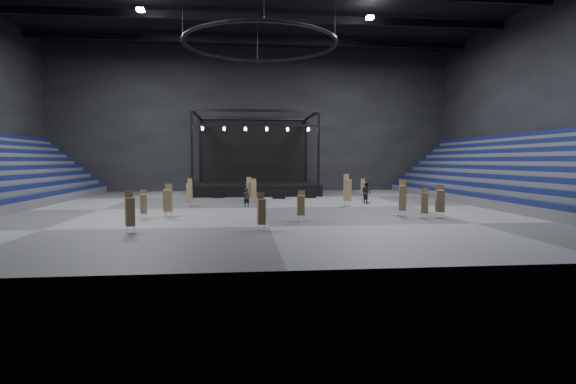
{
  "coord_description": "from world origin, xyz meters",
  "views": [
    {
      "loc": [
        -1.56,
        -36.18,
        3.8
      ],
      "look_at": [
        2.0,
        -2.0,
        1.4
      ],
      "focal_mm": 28.0,
      "sensor_mm": 36.0,
      "label": 1
    }
  ],
  "objects": [
    {
      "name": "chair_stack_0",
      "position": [
        10.31,
        6.4,
        1.1
      ],
      "size": [
        0.59,
        0.59,
        2.07
      ],
      "rotation": [
        0.0,
        0.0,
        0.38
      ],
      "color": "silver",
      "rests_on": "floor"
    },
    {
      "name": "chair_stack_5",
      "position": [
        -6.44,
        -5.44,
        1.1
      ],
      "size": [
        0.47,
        0.47,
        2.08
      ],
      "rotation": [
        0.0,
        0.0,
        -0.02
      ],
      "color": "silver",
      "rests_on": "floor"
    },
    {
      "name": "bleachers_right",
      "position": [
        22.94,
        0.0,
        1.73
      ],
      "size": [
        7.2,
        40.0,
        6.4
      ],
      "color": "#4A4A4D",
      "rests_on": "floor"
    },
    {
      "name": "chair_stack_3",
      "position": [
        11.52,
        -7.82,
        1.18
      ],
      "size": [
        0.59,
        0.59,
        2.21
      ],
      "rotation": [
        0.0,
        0.0,
        -0.19
      ],
      "color": "silver",
      "rests_on": "floor"
    },
    {
      "name": "chair_stack_10",
      "position": [
        -7.92,
        -6.24,
        1.01
      ],
      "size": [
        0.51,
        0.51,
        1.9
      ],
      "rotation": [
        0.0,
        0.0,
        0.23
      ],
      "color": "silver",
      "rests_on": "floor"
    },
    {
      "name": "wall_back",
      "position": [
        0.0,
        21.0,
        9.0
      ],
      "size": [
        50.0,
        0.2,
        18.0
      ],
      "primitive_type": "cube",
      "color": "black",
      "rests_on": "ground"
    },
    {
      "name": "flight_case_right",
      "position": [
        5.35,
        9.11,
        0.41
      ],
      "size": [
        1.3,
        0.76,
        0.83
      ],
      "primitive_type": "cube",
      "rotation": [
        0.0,
        0.0,
        0.12
      ],
      "color": "black",
      "rests_on": "floor"
    },
    {
      "name": "stage",
      "position": [
        0.0,
        16.24,
        1.45
      ],
      "size": [
        14.0,
        10.0,
        9.2
      ],
      "color": "black",
      "rests_on": "floor"
    },
    {
      "name": "chair_stack_6",
      "position": [
        -0.84,
        5.41,
        1.19
      ],
      "size": [
        0.53,
        0.53,
        2.29
      ],
      "rotation": [
        0.0,
        0.0,
        0.15
      ],
      "color": "silver",
      "rests_on": "floor"
    },
    {
      "name": "chair_stack_7",
      "position": [
        -6.53,
        -5.34,
        1.18
      ],
      "size": [
        0.57,
        0.57,
        2.24
      ],
      "rotation": [
        0.0,
        0.0,
        -0.2
      ],
      "color": "silver",
      "rests_on": "floor"
    },
    {
      "name": "truss_ring",
      "position": [
        -0.0,
        0.0,
        13.0
      ],
      "size": [
        12.3,
        12.3,
        5.15
      ],
      "color": "black",
      "rests_on": "ceiling"
    },
    {
      "name": "chair_stack_9",
      "position": [
        -0.5,
        -11.99,
        1.08
      ],
      "size": [
        0.48,
        0.48,
        2.07
      ],
      "rotation": [
        0.0,
        0.0,
        0.17
      ],
      "color": "silver",
      "rests_on": "floor"
    },
    {
      "name": "flight_case_mid",
      "position": [
        2.18,
        8.47,
        0.41
      ],
      "size": [
        1.34,
        0.89,
        0.82
      ],
      "primitive_type": "cube",
      "rotation": [
        0.0,
        0.0,
        -0.23
      ],
      "color": "black",
      "rests_on": "floor"
    },
    {
      "name": "chair_stack_1",
      "position": [
        -7.41,
        -11.99,
        1.15
      ],
      "size": [
        0.57,
        0.57,
        2.22
      ],
      "rotation": [
        0.0,
        0.0,
        0.42
      ],
      "color": "silver",
      "rests_on": "floor"
    },
    {
      "name": "chair_stack_13",
      "position": [
        9.43,
        -6.52,
        1.29
      ],
      "size": [
        0.59,
        0.59,
        2.5
      ],
      "rotation": [
        0.0,
        0.0,
        -0.28
      ],
      "color": "silver",
      "rests_on": "floor"
    },
    {
      "name": "floor",
      "position": [
        0.0,
        0.0,
        0.0
      ],
      "size": [
        50.0,
        50.0,
        0.0
      ],
      "primitive_type": "plane",
      "color": "#525255",
      "rests_on": "ground"
    },
    {
      "name": "wall_right",
      "position": [
        25.0,
        0.0,
        9.0
      ],
      "size": [
        0.2,
        42.0,
        18.0
      ],
      "primitive_type": "cube",
      "color": "black",
      "rests_on": "ground"
    },
    {
      "name": "flight_case_left",
      "position": [
        -3.96,
        10.09,
        0.34
      ],
      "size": [
        1.1,
        0.69,
        0.68
      ],
      "primitive_type": "cube",
      "rotation": [
        0.0,
        0.0,
        0.19
      ],
      "color": "black",
      "rests_on": "floor"
    },
    {
      "name": "chair_stack_2",
      "position": [
        10.41,
        -7.94,
        1.06
      ],
      "size": [
        0.55,
        0.55,
        2.01
      ],
      "rotation": [
        0.0,
        0.0,
        -0.34
      ],
      "color": "silver",
      "rests_on": "floor"
    },
    {
      "name": "man_center",
      "position": [
        -1.16,
        0.89,
        0.78
      ],
      "size": [
        0.66,
        0.55,
        1.55
      ],
      "primitive_type": "imported",
      "rotation": [
        0.0,
        0.0,
        3.51
      ],
      "color": "black",
      "rests_on": "floor"
    },
    {
      "name": "chair_stack_11",
      "position": [
        2.17,
        -8.37,
        1.04
      ],
      "size": [
        0.55,
        0.55,
        1.93
      ],
      "rotation": [
        0.0,
        0.0,
        -0.22
      ],
      "color": "silver",
      "rests_on": "floor"
    },
    {
      "name": "wall_front",
      "position": [
        0.0,
        -21.0,
        9.0
      ],
      "size": [
        50.0,
        0.2,
        18.0
      ],
      "primitive_type": "cube",
      "color": "black",
      "rests_on": "ground"
    },
    {
      "name": "chair_stack_8",
      "position": [
        -5.87,
        1.64,
        1.19
      ],
      "size": [
        0.5,
        0.5,
        2.32
      ],
      "rotation": [
        0.0,
        0.0,
        -0.21
      ],
      "color": "silver",
      "rests_on": "floor"
    },
    {
      "name": "chair_stack_4",
      "position": [
        -0.46,
        4.92,
        1.16
      ],
      "size": [
        0.51,
        0.51,
        2.15
      ],
      "rotation": [
        0.0,
        0.0,
        -0.01
      ],
      "color": "silver",
      "rests_on": "floor"
    },
    {
      "name": "crew_member",
      "position": [
        9.6,
        3.04,
        0.95
      ],
      "size": [
        1.01,
        1.13,
        1.91
      ],
      "primitive_type": "imported",
      "rotation": [
        0.0,
        0.0,
        1.95
      ],
      "color": "black",
      "rests_on": "floor"
    },
    {
      "name": "chair_stack_12",
      "position": [
        7.34,
        0.86,
        1.38
      ],
      "size": [
        0.65,
        0.65,
        2.68
      ],
      "rotation": [
        0.0,
        0.0,
        0.36
      ],
      "color": "silver",
      "rests_on": "floor"
    }
  ]
}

